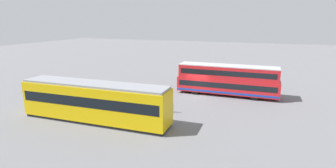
# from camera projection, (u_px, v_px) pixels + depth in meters

# --- Properties ---
(ground_plane) EXTENTS (160.00, 160.00, 0.00)m
(ground_plane) POSITION_uv_depth(u_px,v_px,m) (197.00, 95.00, 31.94)
(ground_plane) COLOR slate
(double_decker_bus) EXTENTS (12.00, 2.57, 3.69)m
(double_decker_bus) POSITION_uv_depth(u_px,v_px,m) (227.00, 80.00, 31.66)
(double_decker_bus) COLOR red
(double_decker_bus) RESTS_ON ground
(tram_yellow) EXTENTS (14.06, 2.90, 3.57)m
(tram_yellow) POSITION_uv_depth(u_px,v_px,m) (95.00, 101.00, 23.50)
(tram_yellow) COLOR #E5B70C
(tram_yellow) RESTS_ON ground
(pedestrian_near_railing) EXTENTS (0.44, 0.44, 1.59)m
(pedestrian_near_railing) POSITION_uv_depth(u_px,v_px,m) (162.00, 98.00, 27.68)
(pedestrian_near_railing) COLOR #33384C
(pedestrian_near_railing) RESTS_ON ground
(pedestrian_crossing) EXTENTS (0.39, 0.39, 1.60)m
(pedestrian_crossing) POSITION_uv_depth(u_px,v_px,m) (148.00, 113.00, 23.33)
(pedestrian_crossing) COLOR #33384C
(pedestrian_crossing) RESTS_ON ground
(pedestrian_railing) EXTENTS (9.56, 0.19, 1.08)m
(pedestrian_railing) POSITION_uv_depth(u_px,v_px,m) (130.00, 101.00, 27.33)
(pedestrian_railing) COLOR gray
(pedestrian_railing) RESTS_ON ground
(info_sign) EXTENTS (1.15, 0.24, 2.26)m
(info_sign) POSITION_uv_depth(u_px,v_px,m) (99.00, 91.00, 27.83)
(info_sign) COLOR slate
(info_sign) RESTS_ON ground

